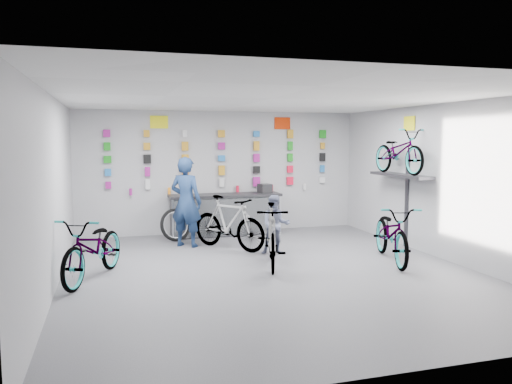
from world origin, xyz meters
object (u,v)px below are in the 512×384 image
object	(u,v)px
clerk	(186,202)
customer	(276,225)
bike_right	(392,233)
bike_left	(94,248)
bike_center	(272,236)
bike_service	(229,223)
counter	(225,215)

from	to	relation	value
clerk	customer	bearing A→B (deg)	177.67
clerk	bike_right	bearing A→B (deg)	-178.73
bike_left	bike_right	size ratio (longest dim) A/B	0.99
bike_left	bike_center	size ratio (longest dim) A/B	1.08
bike_service	bike_center	bearing A→B (deg)	-112.40
bike_left	bike_center	distance (m)	3.08
bike_center	bike_right	world-z (taller)	bike_center
bike_center	bike_right	bearing A→B (deg)	9.27
bike_right	customer	size ratio (longest dim) A/B	1.73
bike_center	clerk	bearing A→B (deg)	135.96
bike_center	customer	size ratio (longest dim) A/B	1.58
bike_left	bike_center	world-z (taller)	bike_center
counter	bike_service	world-z (taller)	bike_service
counter	bike_center	size ratio (longest dim) A/B	1.42
counter	clerk	bearing A→B (deg)	-136.85
bike_right	bike_service	distance (m)	3.32
bike_center	customer	bearing A→B (deg)	83.39
bike_service	clerk	world-z (taller)	clerk
bike_left	customer	xyz separation A→B (m)	(3.45, 0.90, 0.06)
bike_right	bike_left	bearing A→B (deg)	-166.99
bike_left	bike_center	bearing A→B (deg)	23.98
bike_center	bike_service	bearing A→B (deg)	120.69
counter	bike_left	world-z (taller)	bike_left
bike_center	customer	world-z (taller)	customer
bike_left	bike_right	bearing A→B (deg)	20.93
bike_center	bike_right	distance (m)	2.32
counter	clerk	size ratio (longest dim) A/B	1.39
counter	bike_service	size ratio (longest dim) A/B	1.43
bike_left	customer	bearing A→B (deg)	38.46
bike_right	bike_service	size ratio (longest dim) A/B	1.10
counter	bike_left	distance (m)	4.34
counter	bike_right	bearing A→B (deg)	-54.86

